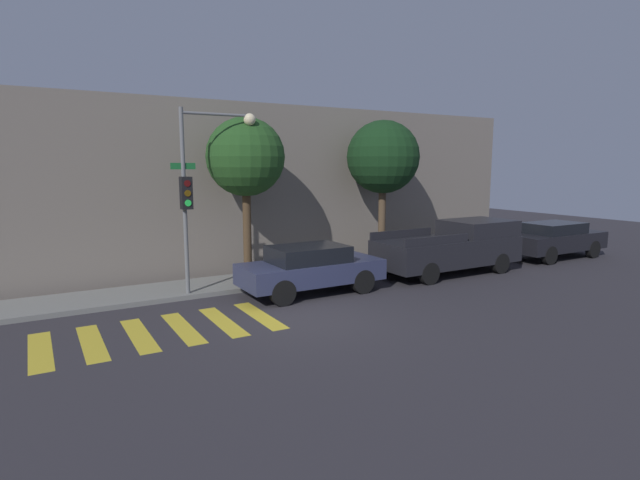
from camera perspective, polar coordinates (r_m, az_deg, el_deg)
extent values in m
plane|color=#2D2B30|center=(12.69, -1.68, -8.95)|extent=(60.00, 60.00, 0.00)
cube|color=slate|center=(16.39, -8.79, -4.77)|extent=(26.00, 2.07, 0.14)
cube|color=slate|center=(20.17, -13.62, 5.93)|extent=(26.00, 6.00, 5.96)
cube|color=gold|center=(12.06, -29.34, -11.00)|extent=(0.45, 2.60, 0.00)
cube|color=gold|center=(12.10, -24.61, -10.62)|extent=(0.45, 2.60, 0.00)
cube|color=gold|center=(12.21, -19.95, -10.17)|extent=(0.45, 2.60, 0.00)
cube|color=gold|center=(12.40, -15.42, -9.66)|extent=(0.45, 2.60, 0.00)
cube|color=gold|center=(12.67, -11.06, -9.13)|extent=(0.45, 2.60, 0.00)
cube|color=gold|center=(13.00, -6.92, -8.56)|extent=(0.45, 2.60, 0.00)
cylinder|color=slate|center=(14.63, -15.22, 3.88)|extent=(0.12, 0.12, 5.40)
cube|color=black|center=(14.41, -15.05, 5.21)|extent=(0.30, 0.30, 0.90)
cylinder|color=#4C0C0C|center=(14.24, -14.92, 6.27)|extent=(0.18, 0.02, 0.18)
cylinder|color=#593D0A|center=(14.25, -14.88, 5.19)|extent=(0.18, 0.02, 0.18)
cylinder|color=#26E54C|center=(14.27, -14.84, 4.10)|extent=(0.18, 0.02, 0.18)
cube|color=#19662D|center=(14.59, -15.38, 8.15)|extent=(0.70, 0.02, 0.18)
cylinder|color=slate|center=(14.95, -11.76, 13.89)|extent=(2.02, 0.08, 0.08)
sphere|color=#F9E5B2|center=(15.30, -8.05, 13.48)|extent=(0.36, 0.36, 0.36)
cube|color=#2D3351|center=(14.93, -1.00, -3.62)|extent=(4.29, 1.74, 0.61)
cube|color=black|center=(14.77, -1.37, -1.60)|extent=(2.23, 1.53, 0.48)
cylinder|color=black|center=(16.31, 1.75, -3.67)|extent=(0.73, 0.22, 0.73)
cylinder|color=black|center=(15.04, 4.92, -4.75)|extent=(0.73, 0.22, 0.73)
cylinder|color=black|center=(15.11, -6.88, -4.72)|extent=(0.73, 0.22, 0.73)
cylinder|color=black|center=(13.73, -4.27, -6.04)|extent=(0.73, 0.22, 0.73)
cube|color=black|center=(18.18, 14.33, -1.22)|extent=(5.40, 2.04, 0.91)
cube|color=black|center=(19.14, 17.59, 1.35)|extent=(2.43, 1.88, 0.57)
cube|color=black|center=(17.86, 9.28, 0.69)|extent=(2.70, 0.08, 0.28)
cube|color=black|center=(16.52, 13.23, -0.05)|extent=(2.70, 0.08, 0.28)
cylinder|color=black|center=(20.08, 15.84, -1.69)|extent=(0.73, 0.22, 0.73)
cylinder|color=black|center=(18.86, 19.90, -2.52)|extent=(0.73, 0.22, 0.73)
cylinder|color=black|center=(17.85, 8.33, -2.70)|extent=(0.73, 0.22, 0.73)
cylinder|color=black|center=(16.47, 12.36, -3.76)|extent=(0.73, 0.22, 0.73)
cube|color=black|center=(22.80, 25.22, -0.11)|extent=(4.59, 1.78, 0.69)
cube|color=black|center=(22.64, 25.14, 1.27)|extent=(2.39, 1.57, 0.43)
cylinder|color=black|center=(24.46, 25.53, -0.42)|extent=(0.73, 0.22, 0.73)
cylinder|color=black|center=(23.61, 28.73, -0.93)|extent=(0.73, 0.22, 0.73)
cylinder|color=black|center=(22.19, 21.37, -1.01)|extent=(0.73, 0.22, 0.73)
cylinder|color=black|center=(21.25, 24.75, -1.60)|extent=(0.73, 0.22, 0.73)
cylinder|color=#4C3823|center=(16.20, -8.31, 0.50)|extent=(0.27, 0.27, 3.15)
sphere|color=#234C1E|center=(16.05, -8.50, 9.39)|extent=(2.48, 2.48, 2.48)
cylinder|color=brown|center=(18.86, 7.07, 1.59)|extent=(0.28, 0.28, 3.11)
sphere|color=#143316|center=(18.73, 7.22, 9.40)|extent=(2.68, 2.68, 2.68)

